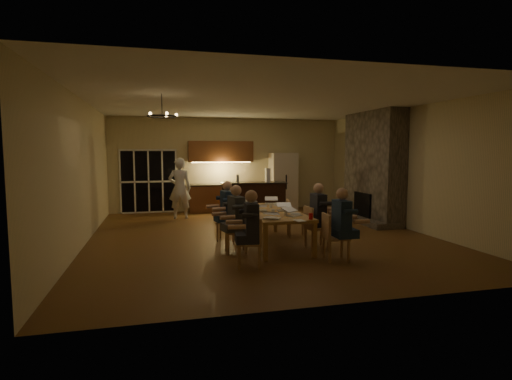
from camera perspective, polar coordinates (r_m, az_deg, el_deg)
The scene contains 43 objects.
floor at distance 9.79m, azimuth 0.70°, elevation -6.57°, with size 9.00×9.00×0.00m, color brown.
back_wall at distance 14.00m, azimuth -3.99°, elevation 3.66°, with size 8.00×0.04×3.20m, color #BCB185.
left_wall at distance 9.40m, azimuth -23.74°, elevation 2.32°, with size 0.04×9.00×3.20m, color #BCB185.
right_wall at distance 11.29m, azimuth 20.89°, elevation 2.88°, with size 0.04×9.00×3.20m, color #BCB185.
ceiling at distance 9.64m, azimuth 0.72°, elevation 12.50°, with size 8.00×9.00×0.04m, color white.
french_doors at distance 13.77m, azimuth -15.08°, elevation 1.16°, with size 1.86×0.08×2.10m, color black.
fireplace at distance 12.13m, azimuth 16.40°, elevation 3.17°, with size 0.58×2.50×3.20m, color #6C6054.
kitchenette at distance 13.65m, azimuth -4.99°, elevation 1.93°, with size 2.24×0.68×2.40m, color brown, non-canonical shape.
refrigerator at distance 14.13m, azimuth 3.90°, elevation 1.24°, with size 0.90×0.68×2.00m, color beige.
dining_table at distance 8.84m, azimuth 2.18°, elevation -5.39°, with size 1.10×2.72×0.75m, color #B67C48.
bar_island at distance 12.72m, azimuth -0.41°, elevation -1.30°, with size 2.09×0.68×1.08m, color black.
chair_left_near at distance 7.13m, azimuth -0.98°, elevation -7.47°, with size 0.44×0.44×0.89m, color tan, non-canonical shape.
chair_left_mid at distance 8.13m, azimuth -2.89°, elevation -5.85°, with size 0.44×0.44×0.89m, color tan, non-canonical shape.
chair_left_far at distance 9.25m, azimuth -4.23°, elevation -4.48°, with size 0.44×0.44×0.89m, color tan, non-canonical shape.
chair_right_near at distance 7.70m, azimuth 11.38°, elevation -6.61°, with size 0.44×0.44×0.89m, color tan, non-canonical shape.
chair_right_mid at distance 8.62m, azimuth 8.70°, elevation -5.26°, with size 0.44×0.44×0.89m, color tan, non-canonical shape.
chair_right_far at distance 9.66m, azimuth 5.78°, elevation -4.06°, with size 0.44×0.44×0.89m, color tan, non-canonical shape.
person_left_near at distance 7.04m, azimuth -0.67°, elevation -5.60°, with size 0.60×0.60×1.38m, color #252730, non-canonical shape.
person_right_near at distance 7.61m, azimuth 12.11°, elevation -4.88°, with size 0.60×0.60×1.38m, color #1D334A, non-canonical shape.
person_left_mid at distance 8.09m, azimuth -2.84°, elevation -4.16°, with size 0.60×0.60×1.38m, color #373B41, non-canonical shape.
person_right_mid at distance 8.64m, azimuth 8.87°, elevation -3.60°, with size 0.60×0.60×1.38m, color #252730, non-canonical shape.
person_left_far at distance 9.20m, azimuth -4.11°, elevation -2.99°, with size 0.60×0.60×1.38m, color #1D334A, non-canonical shape.
standing_person at distance 12.38m, azimuth -10.84°, elevation 0.25°, with size 0.68×0.45×1.87m, color silver.
chandelier at distance 8.35m, azimuth -13.26°, elevation 10.20°, with size 0.59×0.59×0.03m, color black.
laptop_a at distance 7.76m, azimuth 2.30°, elevation -3.27°, with size 0.32×0.28×0.23m, color silver, non-canonical shape.
laptop_b at distance 8.10m, azimuth 5.42°, elevation -2.92°, with size 0.32×0.28×0.23m, color silver, non-canonical shape.
laptop_c at distance 8.79m, azimuth 0.47°, elevation -2.23°, with size 0.32×0.28×0.23m, color silver, non-canonical shape.
laptop_d at distance 8.78m, azimuth 4.11°, elevation -2.25°, with size 0.32×0.28×0.23m, color silver, non-canonical shape.
laptop_e at distance 9.73m, azimuth -0.68°, elevation -1.48°, with size 0.32×0.28×0.23m, color silver, non-canonical shape.
laptop_f at distance 9.92m, azimuth 2.22°, elevation -1.35°, with size 0.32×0.28×0.23m, color silver, non-canonical shape.
mug_front at distance 8.31m, azimuth 2.45°, elevation -3.12°, with size 0.08×0.08×0.10m, color white.
mug_mid at distance 9.27m, azimuth 2.16°, elevation -2.22°, with size 0.07×0.07×0.10m, color white.
mug_back at distance 9.40m, azimuth -1.06°, elevation -2.12°, with size 0.09×0.09×0.10m, color white.
redcup_near at distance 7.74m, azimuth 7.84°, elevation -3.74°, with size 0.08×0.08×0.12m, color #B10B0C.
redcup_mid at distance 9.08m, azimuth -0.84°, elevation -2.32°, with size 0.10×0.10×0.12m, color #B10B0C.
can_silver at distance 8.12m, azimuth 4.28°, elevation -3.27°, with size 0.06×0.06×0.12m, color #B2B2B7.
can_cola at distance 10.12m, azimuth -0.91°, elevation -1.51°, with size 0.07×0.07×0.12m, color #3F0F0C.
plate_near at distance 8.37m, azimuth 5.65°, elevation -3.37°, with size 0.22×0.22×0.02m, color white.
plate_left at distance 7.81m, azimuth 2.14°, elevation -3.99°, with size 0.26×0.26×0.02m, color white.
plate_far at distance 9.64m, azimuth 3.29°, elevation -2.18°, with size 0.26×0.26×0.02m, color white.
notepad at distance 7.53m, azimuth 6.25°, elevation -4.39°, with size 0.16×0.23×0.01m, color white.
bar_bottle at distance 12.67m, azimuth -2.63°, elevation 1.67°, with size 0.09×0.09×0.24m, color #99999E.
bar_blender at distance 12.79m, azimuth 1.68°, elevation 2.16°, with size 0.14×0.14×0.44m, color silver.
Camera 1 is at (-2.42, -9.26, 2.05)m, focal length 28.00 mm.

